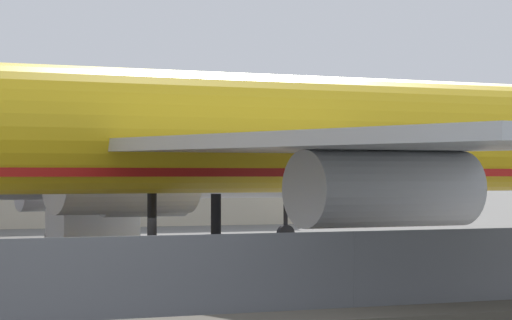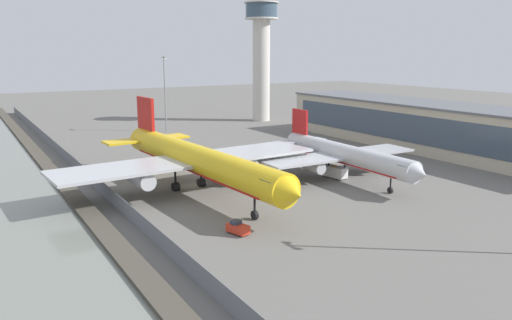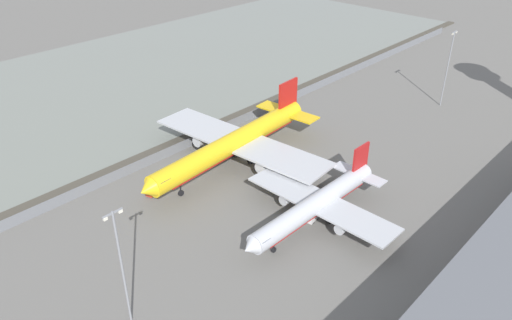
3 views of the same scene
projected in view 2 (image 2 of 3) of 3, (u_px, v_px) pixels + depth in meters
name	position (u px, v px, depth m)	size (l,w,h in m)	color
ground_plane	(194.00, 186.00, 91.65)	(500.00, 500.00, 0.00)	#66635E
shoreline_seawall	(78.00, 201.00, 81.25)	(320.00, 3.00, 0.50)	#474238
perimeter_fence	(106.00, 191.00, 83.31)	(280.00, 0.10, 2.54)	slate
cargo_jet_yellow	(195.00, 160.00, 86.62)	(55.79, 48.36, 15.16)	yellow
passenger_jet_silver	(343.00, 155.00, 96.45)	(39.42, 33.41, 12.07)	silver
baggage_tug	(238.00, 228.00, 67.31)	(3.52, 2.42, 1.80)	red
ops_van	(335.00, 171.00, 97.15)	(5.48, 2.93, 2.48)	white
control_tower	(261.00, 50.00, 173.93)	(12.00, 12.00, 43.23)	beige
terminal_building	(429.00, 126.00, 125.62)	(90.05, 18.28, 11.66)	#BCB299
apron_light_mast_apron_west	(165.00, 90.00, 152.16)	(3.20, 0.40, 22.80)	gray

